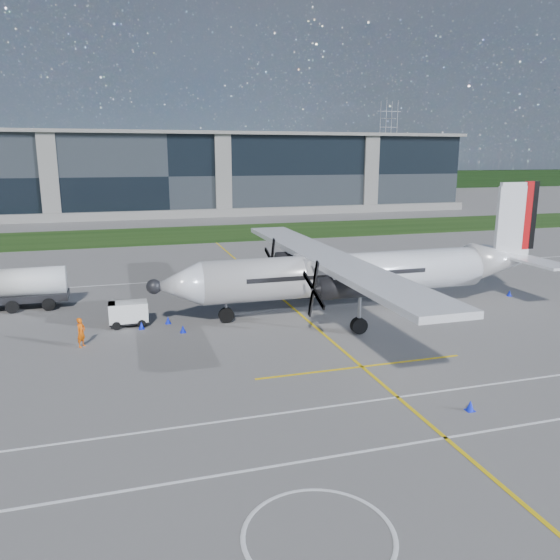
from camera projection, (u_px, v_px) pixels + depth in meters
name	position (u px, v px, depth m)	size (l,w,h in m)	color
ground	(193.00, 243.00, 71.80)	(400.00, 400.00, 0.00)	slate
grass_strip	(185.00, 234.00, 79.27)	(400.00, 18.00, 0.04)	#16340E
terminal_building	(164.00, 175.00, 107.50)	(120.00, 20.00, 15.00)	black
tree_line	(147.00, 183.00, 164.56)	(400.00, 6.00, 6.00)	black
pylon_east	(388.00, 145.00, 194.86)	(9.00, 4.60, 30.00)	gray
yellow_taxiway_centerline	(279.00, 296.00, 44.61)	(0.20, 70.00, 0.01)	yellow
white_lane_line	(379.00, 449.00, 21.35)	(90.00, 0.15, 0.01)	white
turboprop_aircraft	(361.00, 249.00, 39.24)	(29.84, 30.94, 9.28)	white
fuel_tanker_truck	(3.00, 290.00, 40.31)	(8.23, 2.67, 3.08)	silver
baggage_tug	(128.00, 314.00, 36.68)	(2.71, 1.62, 1.62)	white
ground_crew_person	(81.00, 330.00, 32.56)	(0.84, 0.60, 2.06)	#F25907
safety_cone_stbdwing	(270.00, 268.00, 54.59)	(0.36, 0.36, 0.50)	#0D1FE6
safety_cone_nose_port	(183.00, 329.00, 35.35)	(0.36, 0.36, 0.50)	#0D1FE6
safety_cone_fwd	(141.00, 325.00, 36.06)	(0.36, 0.36, 0.50)	#0D1FE6
safety_cone_tail	(509.00, 293.00, 44.52)	(0.36, 0.36, 0.50)	#0D1FE6
safety_cone_nose_stbd	(168.00, 320.00, 37.23)	(0.36, 0.36, 0.50)	#0D1FE6
safety_cone_portwing	(470.00, 406.00, 24.51)	(0.36, 0.36, 0.50)	#0D1FE6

